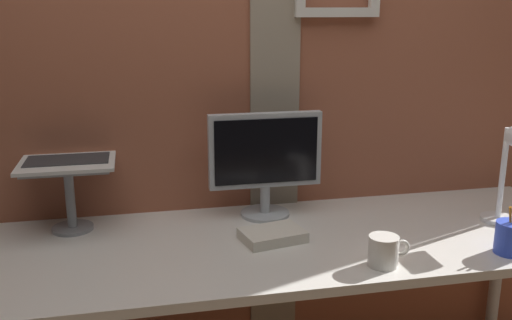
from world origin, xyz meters
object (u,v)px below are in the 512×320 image
at_px(laptop, 68,144).
at_px(pen_cup, 511,238).
at_px(coffee_mug, 384,251).
at_px(monitor, 265,157).

height_order(laptop, pen_cup, laptop).
height_order(laptop, coffee_mug, laptop).
distance_m(monitor, pen_cup, 0.85).
bearing_deg(coffee_mug, laptop, 148.77).
relative_size(monitor, laptop, 1.28).
height_order(monitor, pen_cup, monitor).
relative_size(laptop, coffee_mug, 2.49).
xyz_separation_m(monitor, laptop, (-0.68, 0.07, 0.06)).
relative_size(monitor, coffee_mug, 3.19).
bearing_deg(laptop, pen_cup, -22.61).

